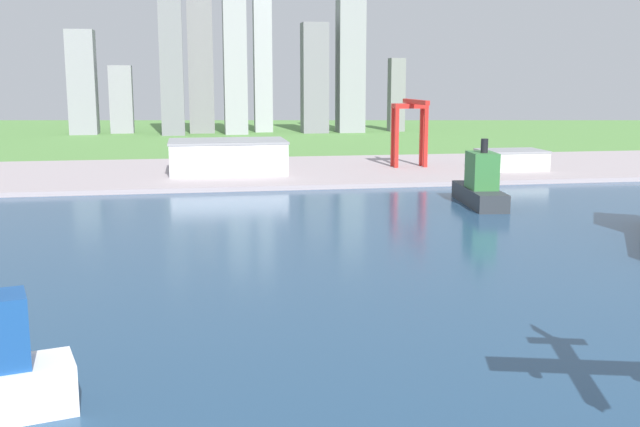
% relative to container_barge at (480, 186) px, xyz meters
% --- Properties ---
extents(ground_plane, '(2400.00, 2400.00, 0.00)m').
position_rel_container_barge_xyz_m(ground_plane, '(-76.94, -62.44, -8.66)').
color(ground_plane, '#588E44').
extents(water_bay, '(840.00, 360.00, 0.15)m').
position_rel_container_barge_xyz_m(water_bay, '(-76.94, -122.44, -8.59)').
color(water_bay, navy).
rests_on(water_bay, ground).
extents(industrial_pier, '(840.00, 140.00, 2.50)m').
position_rel_container_barge_xyz_m(industrial_pier, '(-76.94, 127.56, -7.41)').
color(industrial_pier, '#A6999D').
rests_on(industrial_pier, ground).
extents(container_barge, '(18.08, 49.78, 29.64)m').
position_rel_container_barge_xyz_m(container_barge, '(0.00, 0.00, 0.00)').
color(container_barge, '#2D3338').
rests_on(container_barge, water_bay).
extents(port_crane_red, '(20.47, 45.71, 40.65)m').
position_rel_container_barge_xyz_m(port_crane_red, '(4.64, 124.30, 22.68)').
color(port_crane_red, red).
rests_on(port_crane_red, industrial_pier).
extents(warehouse_main, '(65.51, 42.13, 18.52)m').
position_rel_container_barge_xyz_m(warehouse_main, '(-104.99, 115.86, 3.12)').
color(warehouse_main, white).
rests_on(warehouse_main, industrial_pier).
extents(warehouse_annex, '(37.07, 26.93, 11.46)m').
position_rel_container_barge_xyz_m(warehouse_annex, '(60.60, 104.06, -0.41)').
color(warehouse_annex, silver).
rests_on(warehouse_annex, industrial_pier).
extents(distant_skyline, '(339.92, 55.96, 155.23)m').
position_rel_container_barge_xyz_m(distant_skyline, '(-79.06, 460.26, 55.05)').
color(distant_skyline, gray).
rests_on(distant_skyline, ground).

